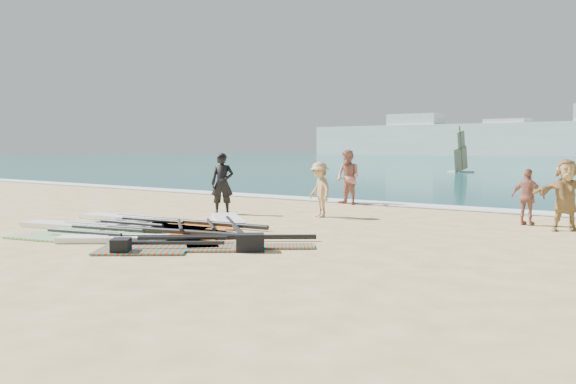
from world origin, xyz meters
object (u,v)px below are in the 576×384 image
Objects in this scene: rig_orange at (161,243)px; beachgoer_left at (348,177)px; gear_bag_far at (121,246)px; person_wetsuit at (222,183)px; beachgoer_mid at (320,190)px; rig_red at (213,226)px; rig_grey at (141,223)px; gear_bag_near at (250,243)px; beachgoer_right at (566,195)px; rig_green at (93,231)px; beachgoer_back at (528,197)px.

beachgoer_left reaches higher than rig_orange.
gear_bag_far is at bearing -118.41° from rig_orange.
beachgoer_mid is (2.93, 1.13, -0.13)m from person_wetsuit.
rig_red is 2.73× the size of person_wetsuit.
rig_grey is 2.16m from rig_red.
beachgoer_right reaches higher than gear_bag_near.
rig_orange is at bearing -39.99° from rig_grey.
rig_green is (0.50, -1.86, -0.00)m from rig_grey.
person_wetsuit reaches higher than beachgoer_right.
rig_grey is at bearing -84.32° from beachgoer_left.
beachgoer_mid is (0.70, 3.81, 0.78)m from rig_red.
beachgoer_mid is at bearing 120.35° from rig_red.
beachgoer_mid is (-2.54, 6.02, 0.65)m from gear_bag_near.
beachgoer_mid reaches higher than beachgoer_back.
gear_bag_far reaches higher than rig_grey.
rig_orange is 9.80m from beachgoer_back.
rig_orange is 6.62m from beachgoer_mid.
rig_green is 1.23× the size of rig_red.
gear_bag_near reaches higher than gear_bag_far.
beachgoer_mid is at bearing 22.60° from beachgoer_back.
beachgoer_right is (7.37, 4.98, 0.86)m from rig_red.
gear_bag_far is (1.42, -3.98, 0.10)m from rig_red.
person_wetsuit is (-3.65, 6.67, 0.81)m from gear_bag_far.
gear_bag_near is at bearing 44.16° from gear_bag_far.
rig_orange is at bearing -160.12° from beachgoer_right.
rig_grey is at bearing -93.24° from beachgoer_mid.
rig_red is at bearing -87.45° from person_wetsuit.
rig_green is 10.54m from beachgoer_left.
rig_red is 3.17× the size of beachgoer_mid.
person_wetsuit reaches higher than beachgoer_back.
rig_grey is 4.22× the size of beachgoer_back.
beachgoer_right is (5.95, 8.96, 0.76)m from gear_bag_far.
gear_bag_near is 0.31× the size of beachgoer_right.
gear_bag_near is 0.29× the size of person_wetsuit.
gear_bag_far is at bearing -50.96° from rig_grey.
person_wetsuit is 0.96× the size of beachgoer_left.
person_wetsuit is at bearing 118.69° from gear_bag_far.
rig_green reaches higher than rig_orange.
gear_bag_far reaches higher than rig_green.
rig_orange is 9.94m from beachgoer_right.
rig_red is (1.55, 2.55, -0.00)m from rig_green.
person_wetsuit is (-0.18, 3.37, 0.91)m from rig_grey.
person_wetsuit reaches higher than rig_green.
beachgoer_back reaches higher than rig_red.
rig_orange is 2.14m from gear_bag_near.
rig_green is at bearing -80.51° from rig_red.
rig_grey is 3.54× the size of beachgoer_right.
rig_grey and rig_green have the same top height.
gear_bag_near is 0.37× the size of beachgoer_back.
rig_orange is 3.20× the size of beachgoer_mid.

